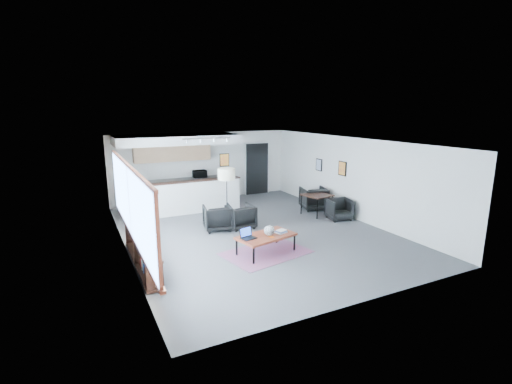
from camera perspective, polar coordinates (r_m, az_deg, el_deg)
name	(u,v)px	position (r m, az deg, el deg)	size (l,w,h in m)	color
room	(253,188)	(10.46, -0.39, 0.65)	(7.02, 9.02, 2.62)	#4B4B4E
window	(130,203)	(8.60, -18.83, -1.63)	(0.10, 5.95, 1.66)	#8CBFFF
console	(142,252)	(8.81, -17.11, -8.88)	(0.35, 3.00, 0.80)	black
kitchenette	(178,169)	(13.48, -11.98, 3.43)	(4.20, 1.96, 2.60)	white
doorway	(257,168)	(15.40, 0.10, 3.69)	(1.10, 0.12, 2.15)	black
track_light	(207,139)	(12.08, -7.58, 8.05)	(1.60, 0.07, 0.15)	silver
wall_art_lower	(342,168)	(12.61, 13.13, 3.54)	(0.03, 0.38, 0.48)	black
wall_art_upper	(319,165)	(13.63, 9.66, 4.15)	(0.03, 0.34, 0.44)	black
kilim_rug	(266,253)	(9.27, 1.54, -9.33)	(2.26, 1.76, 0.01)	#6A3754
coffee_table	(266,237)	(9.12, 1.56, -6.86)	(1.56, 1.06, 0.46)	maroon
laptop	(247,235)	(8.91, -1.36, -6.63)	(0.40, 0.35, 0.25)	black
ceramic_pot	(269,230)	(9.05, 2.05, -5.93)	(0.26, 0.26, 0.26)	gray
book_stack	(281,231)	(9.28, 3.89, -6.07)	(0.32, 0.28, 0.08)	silver
coaster	(272,237)	(8.98, 2.41, -6.93)	(0.11, 0.11, 0.01)	#E5590C
armchair_left	(218,216)	(10.91, -5.93, -3.76)	(0.79, 0.74, 0.81)	black
armchair_right	(241,216)	(11.03, -2.37, -3.64)	(0.74, 0.70, 0.76)	black
floor_lamp	(227,176)	(10.91, -4.56, 2.43)	(0.52, 0.52, 1.78)	black
dining_table	(317,196)	(12.52, 9.37, -0.65)	(0.97, 0.97, 0.69)	black
dining_chair_near	(339,210)	(12.17, 12.70, -2.70)	(0.62, 0.58, 0.63)	black
dining_chair_far	(314,199)	(13.25, 8.86, -1.06)	(0.71, 0.67, 0.73)	black
microwave	(200,173)	(14.20, -8.66, 2.88)	(0.49, 0.27, 0.34)	black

